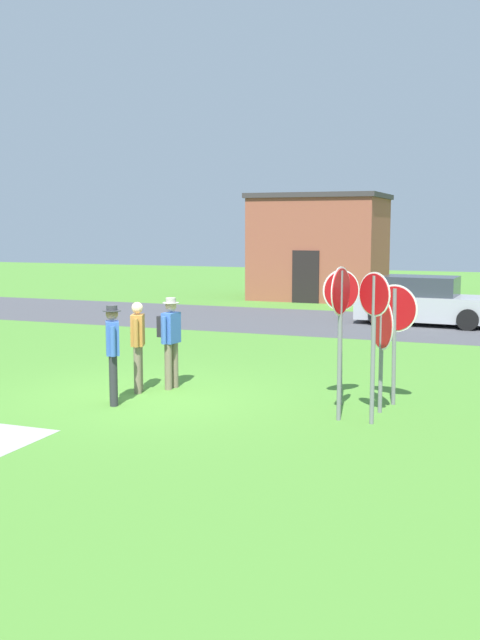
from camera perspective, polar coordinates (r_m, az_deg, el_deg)
The scene contains 12 objects.
ground_plane at distance 13.72m, azimuth -7.40°, elevation -5.82°, with size 80.00×80.00×0.00m, color #518E33.
street_asphalt at distance 24.15m, azimuth 5.47°, elevation -0.11°, with size 60.00×6.40×0.01m, color #4C4C51.
building_background at distance 31.82m, azimuth 6.14°, elevation 5.63°, with size 5.38×4.46×4.39m.
parked_car_on_street at distance 24.01m, azimuth 14.07°, elevation 1.31°, with size 4.40×2.22×1.51m.
stop_sign_tallest at distance 12.98m, azimuth 11.76°, elevation -0.22°, with size 0.80×0.25×2.10m.
stop_sign_rear_right at distance 12.87m, azimuth 7.74°, elevation 0.47°, with size 0.54×0.50×2.34m.
stop_sign_low_front at distance 11.78m, azimuth 7.70°, elevation 0.34°, with size 0.13×0.77×2.46m.
stop_sign_center_cluster at distance 11.64m, azimuth 10.20°, elevation -0.16°, with size 0.56×0.42×2.38m.
stop_sign_nearest at distance 12.42m, azimuth 10.78°, elevation -1.14°, with size 0.49×0.72×1.92m.
person_on_left at distance 13.89m, azimuth -7.83°, elevation -1.67°, with size 0.33×0.54×1.69m.
person_in_teal at distance 14.14m, azimuth -5.37°, elevation -1.23°, with size 0.41×0.57×1.74m.
person_with_sunhat at distance 12.98m, azimuth -9.73°, elevation -2.18°, with size 0.38×0.50×1.74m.
Camera 1 is at (6.38, -11.74, 3.09)m, focal length 41.76 mm.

